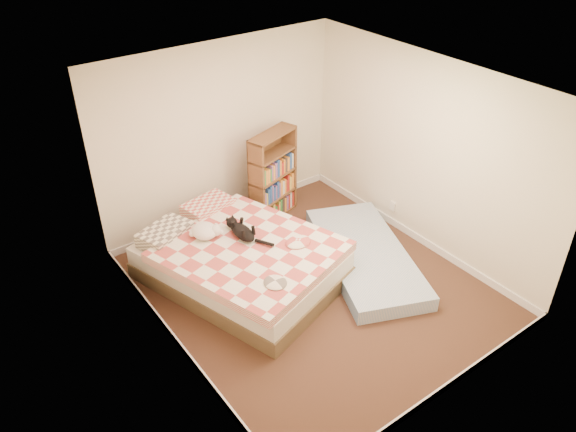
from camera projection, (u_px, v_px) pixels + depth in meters
room at (314, 202)px, 6.10m from camera, size 3.51×4.01×2.51m
bed at (239, 259)px, 6.75m from camera, size 2.19×2.64×0.61m
bookshelf at (272, 185)px, 7.83m from camera, size 0.85×0.49×1.29m
floor_mattress at (365, 256)px, 7.10m from camera, size 1.71×2.35×0.19m
black_cat at (241, 231)px, 6.66m from camera, size 0.23×0.71×0.16m
white_dog at (206, 231)px, 6.63m from camera, size 0.34×0.35×0.16m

